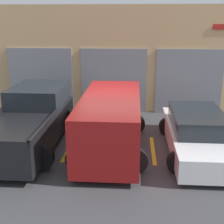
% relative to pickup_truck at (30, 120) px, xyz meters
% --- Properties ---
extents(ground_plane, '(28.00, 28.00, 0.00)m').
position_rel_pickup_truck_xyz_m(ground_plane, '(2.72, 0.94, -0.82)').
color(ground_plane, '#3D3D3F').
extents(shophouse_building, '(15.79, 0.68, 4.63)m').
position_rel_pickup_truck_xyz_m(shophouse_building, '(2.71, 4.23, 1.46)').
color(shophouse_building, tan).
rests_on(shophouse_building, ground).
extents(pickup_truck, '(2.54, 5.26, 1.74)m').
position_rel_pickup_truck_xyz_m(pickup_truck, '(0.00, 0.00, 0.00)').
color(pickup_truck, black).
rests_on(pickup_truck, ground).
extents(sedan_white, '(2.15, 4.77, 1.29)m').
position_rel_pickup_truck_xyz_m(sedan_white, '(5.44, -0.29, -0.21)').
color(sedan_white, white).
rests_on(sedan_white, ground).
extents(sedan_side, '(2.27, 4.98, 1.75)m').
position_rel_pickup_truck_xyz_m(sedan_side, '(2.72, -0.31, 0.13)').
color(sedan_side, maroon).
rests_on(sedan_side, ground).
extents(parking_stripe_left, '(0.12, 2.20, 0.01)m').
position_rel_pickup_truck_xyz_m(parking_stripe_left, '(1.36, -0.32, -0.81)').
color(parking_stripe_left, gold).
rests_on(parking_stripe_left, ground).
extents(parking_stripe_centre, '(0.12, 2.20, 0.01)m').
position_rel_pickup_truck_xyz_m(parking_stripe_centre, '(4.08, -0.32, -0.81)').
color(parking_stripe_centre, gold).
rests_on(parking_stripe_centre, ground).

